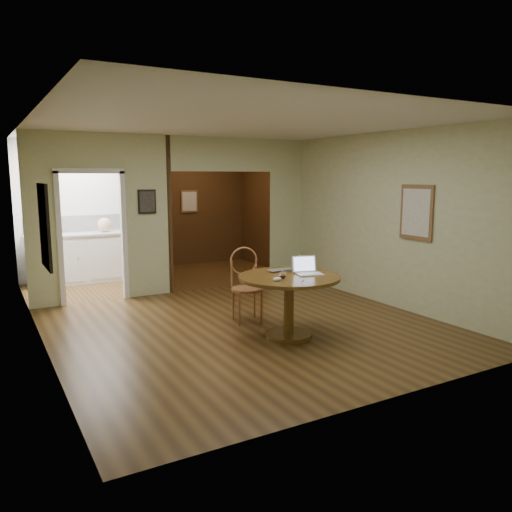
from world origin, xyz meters
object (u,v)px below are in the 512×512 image
dining_table (289,292)px  chair (246,281)px  open_laptop (307,269)px  closed_laptop (284,271)px

dining_table → chair: size_ratio=1.22×
chair → dining_table: bearing=-69.7°
dining_table → open_laptop: bearing=-1.6°
open_laptop → closed_laptop: open_laptop is taller
closed_laptop → chair: bearing=107.0°
open_laptop → closed_laptop: 0.32m
closed_laptop → dining_table: bearing=-106.8°
chair → open_laptop: size_ratio=2.87×
chair → closed_laptop: bearing=-60.8°
dining_table → chair: 0.91m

